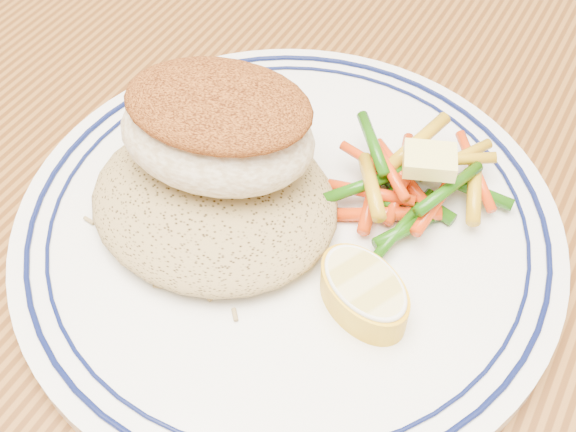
# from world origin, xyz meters

# --- Properties ---
(dining_table) EXTENTS (1.50, 0.90, 0.75)m
(dining_table) POSITION_xyz_m (0.00, 0.00, 0.65)
(dining_table) COLOR #552E11
(dining_table) RESTS_ON ground
(plate) EXTENTS (0.30, 0.30, 0.02)m
(plate) POSITION_xyz_m (-0.04, -0.02, 0.76)
(plate) COLOR white
(plate) RESTS_ON dining_table
(rice_pilaf) EXTENTS (0.14, 0.12, 0.03)m
(rice_pilaf) POSITION_xyz_m (-0.08, -0.03, 0.78)
(rice_pilaf) COLOR olive
(rice_pilaf) RESTS_ON plate
(fish_fillet) EXTENTS (0.12, 0.10, 0.05)m
(fish_fillet) POSITION_xyz_m (-0.09, -0.02, 0.81)
(fish_fillet) COLOR beige
(fish_fillet) RESTS_ON rice_pilaf
(vegetable_pile) EXTENTS (0.10, 0.10, 0.03)m
(vegetable_pile) POSITION_xyz_m (0.01, 0.03, 0.78)
(vegetable_pile) COLOR #1C550A
(vegetable_pile) RESTS_ON plate
(butter_pat) EXTENTS (0.03, 0.03, 0.01)m
(butter_pat) POSITION_xyz_m (0.01, 0.03, 0.80)
(butter_pat) COLOR #F9EE7A
(butter_pat) RESTS_ON vegetable_pile
(lemon_wedge) EXTENTS (0.07, 0.07, 0.02)m
(lemon_wedge) POSITION_xyz_m (0.02, -0.05, 0.78)
(lemon_wedge) COLOR yellow
(lemon_wedge) RESTS_ON plate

